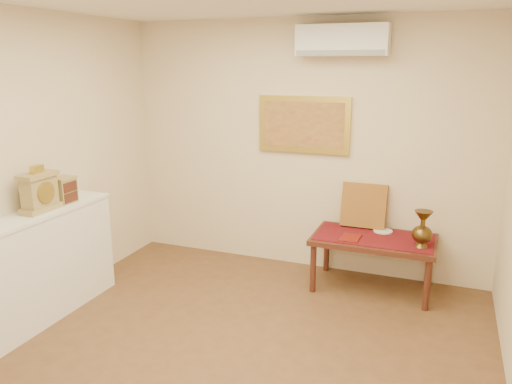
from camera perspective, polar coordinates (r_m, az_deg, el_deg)
The scene contains 13 objects.
floor at distance 3.95m, azimuth -4.56°, elevation -19.88°, with size 4.50×4.50×0.00m, color brown.
wall_back at distance 5.45m, azimuth 5.50°, elevation 5.11°, with size 4.00×0.02×2.70m, color beige.
table_cloth at distance 5.12m, azimuth 13.35°, elevation -5.02°, with size 1.14×0.59×0.01m, color maroon.
brass_urn_tall at distance 4.90m, azimuth 18.52°, elevation -3.60°, with size 0.19×0.19×0.43m, color brown, non-canonical shape.
plate at distance 5.29m, azimuth 14.30°, elevation -4.34°, with size 0.19×0.19×0.01m, color silver.
menu at distance 5.02m, azimuth 10.73°, elevation -5.16°, with size 0.18×0.25×0.01m, color #65130D.
cushion at distance 5.35m, azimuth 12.24°, elevation -1.50°, with size 0.46×0.10×0.46m, color maroon.
display_ledge at distance 4.72m, azimuth -25.30°, elevation -8.57°, with size 0.37×2.02×0.98m.
mantel_clock at distance 4.70m, azimuth -23.50°, elevation 0.03°, with size 0.17×0.36×0.41m.
wooden_chest at distance 4.91m, azimuth -21.09°, elevation 0.22°, with size 0.16×0.21×0.24m.
low_table at distance 5.15m, azimuth 13.30°, elevation -5.75°, with size 1.20×0.70×0.55m.
painting at distance 5.39m, azimuth 5.48°, elevation 7.69°, with size 1.00×0.06×0.60m.
ac_unit at distance 5.16m, azimuth 9.85°, elevation 16.70°, with size 0.90×0.25×0.30m.
Camera 1 is at (1.46, -2.93, 2.22)m, focal length 35.00 mm.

